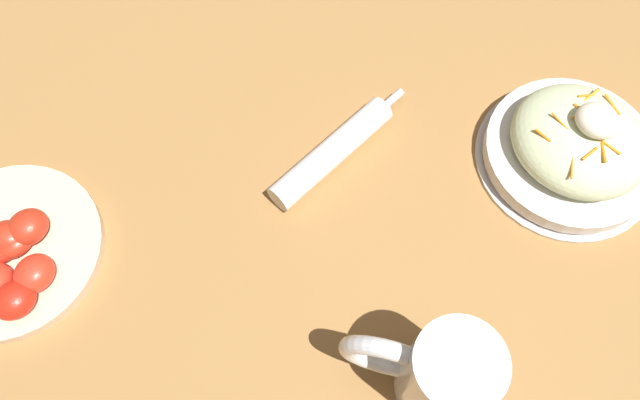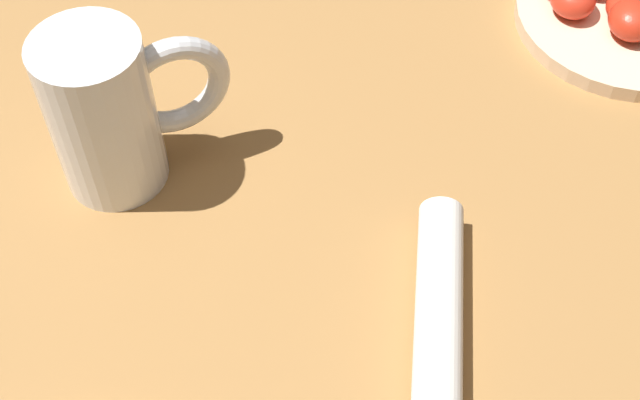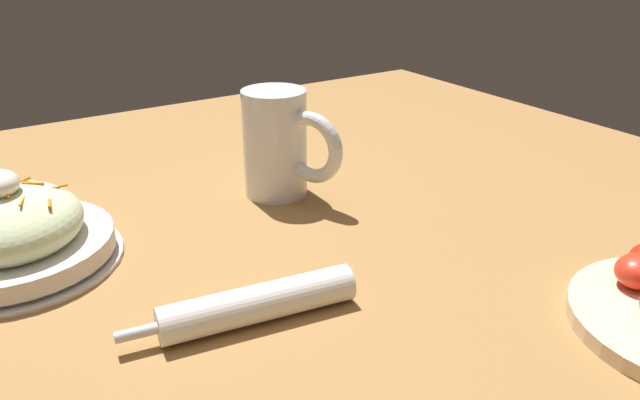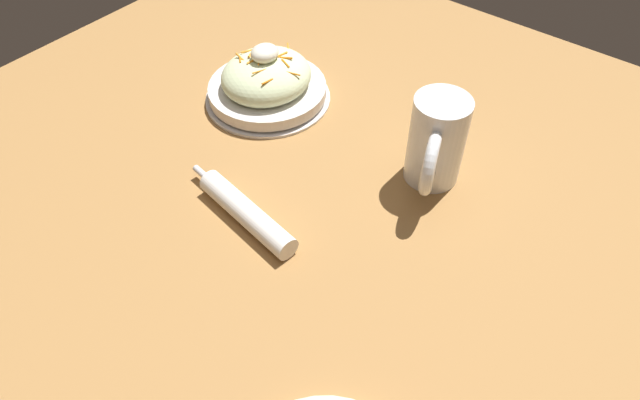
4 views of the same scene
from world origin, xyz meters
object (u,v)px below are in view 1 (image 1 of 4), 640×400
object	(u,v)px
salad_plate	(575,147)
napkin_roll	(333,152)
beer_mug	(440,374)
tomato_plate	(9,253)

from	to	relation	value
salad_plate	napkin_roll	bearing A→B (deg)	35.89
napkin_roll	salad_plate	bearing A→B (deg)	-144.11
beer_mug	tomato_plate	bearing A→B (deg)	19.66
beer_mug	napkin_roll	world-z (taller)	beer_mug
salad_plate	tomato_plate	size ratio (longest dim) A/B	1.03
salad_plate	napkin_roll	world-z (taller)	salad_plate
napkin_roll	tomato_plate	distance (m)	0.39
tomato_plate	beer_mug	bearing A→B (deg)	-160.34
beer_mug	napkin_roll	distance (m)	0.29
tomato_plate	salad_plate	bearing A→B (deg)	-132.56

